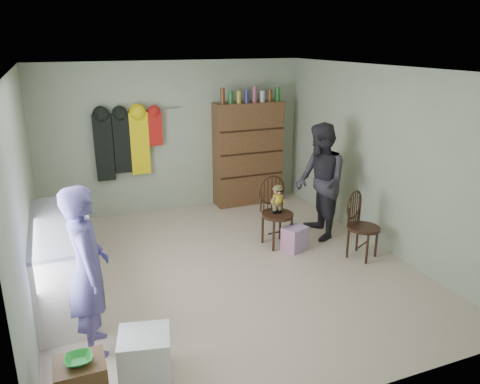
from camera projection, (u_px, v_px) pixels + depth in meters
name	position (u px, v px, depth m)	size (l,w,h in m)	color
ground_plane	(228.00, 268.00, 6.04)	(5.00, 5.00, 0.00)	beige
room_walls	(212.00, 141.00, 6.01)	(5.00, 5.00, 5.00)	#A5B295
counter	(64.00, 261.00, 5.20)	(0.64, 1.86, 0.94)	silver
bowl	(79.00, 360.00, 3.47)	(0.21, 0.21, 0.05)	green
plastic_tub	(145.00, 355.00, 4.06)	(0.44, 0.42, 0.42)	white
chair_front	(276.00, 206.00, 6.60)	(0.48, 0.48, 1.00)	black
chair_far	(360.00, 222.00, 6.24)	(0.55, 0.55, 0.92)	black
striped_bag	(295.00, 239.00, 6.52)	(0.32, 0.25, 0.34)	pink
person_left	(88.00, 271.00, 4.25)	(0.60, 0.39, 1.63)	#524B8A
person_right	(320.00, 182.00, 6.76)	(0.83, 0.65, 1.71)	#2D2B33
dresser	(248.00, 153.00, 8.22)	(1.20, 0.39, 2.08)	brown
coat_rack	(126.00, 143.00, 7.45)	(1.42, 0.12, 1.09)	#99999E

